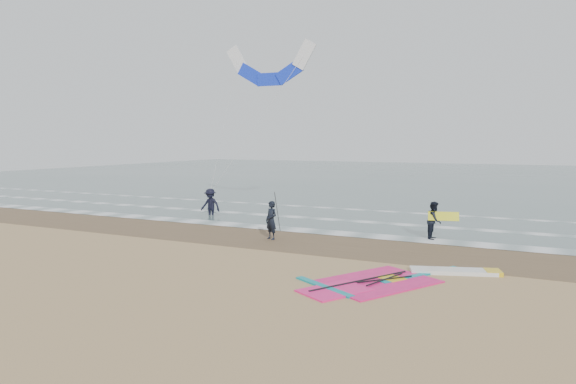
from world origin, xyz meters
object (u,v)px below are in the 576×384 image
at_px(person_walking, 434,220).
at_px(surf_kite, 270,69).
at_px(windsurf_rig, 399,279).
at_px(person_wading, 210,199).
at_px(person_standing, 271,220).

bearing_deg(person_walking, surf_kite, 64.18).
bearing_deg(windsurf_rig, person_wading, 145.35).
distance_m(person_walking, person_wading, 13.10).
bearing_deg(person_standing, person_walking, 48.67).
height_order(person_standing, person_walking, person_standing).
distance_m(windsurf_rig, surf_kite, 19.02).
distance_m(person_standing, person_wading, 8.20).
height_order(person_standing, person_wading, person_wading).
bearing_deg(surf_kite, windsurf_rig, -48.72).
bearing_deg(person_wading, windsurf_rig, -35.71).
height_order(windsurf_rig, person_standing, person_standing).
bearing_deg(surf_kite, person_walking, -26.27).
distance_m(windsurf_rig, person_standing, 7.89).
distance_m(windsurf_rig, person_wading, 16.06).
relative_size(person_wading, surf_kite, 0.21).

